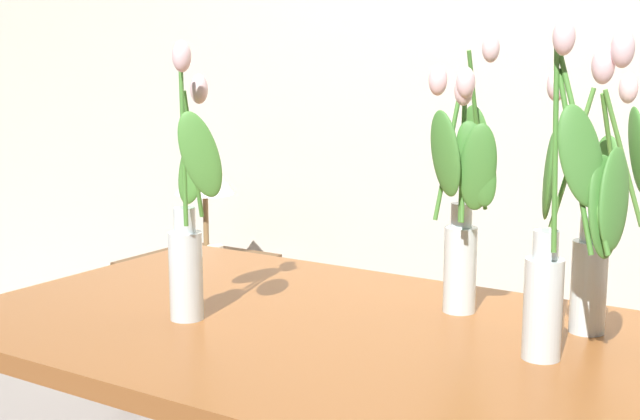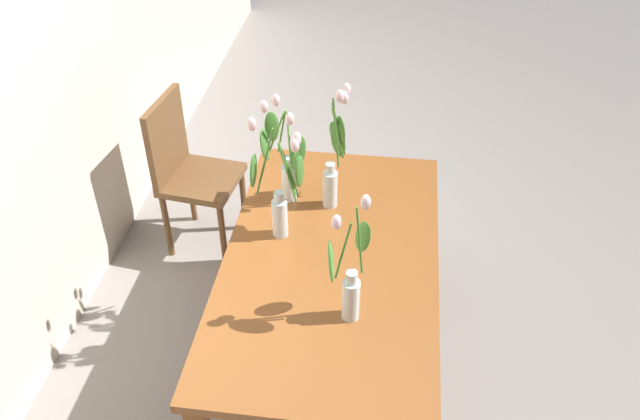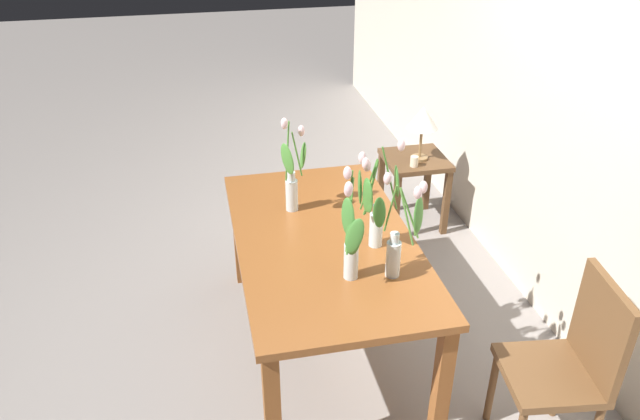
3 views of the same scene
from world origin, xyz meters
name	(u,v)px [view 2 (image 2 of 3)]	position (x,y,z in m)	size (l,w,h in m)	color
ground_plane	(329,370)	(0.00, 0.00, 0.00)	(18.00, 18.00, 0.00)	gray
dining_table	(331,274)	(0.00, 0.00, 0.65)	(1.60, 0.90, 0.74)	brown
tulip_vase_0	(284,162)	(0.39, 0.26, 0.94)	(0.20, 0.23, 0.50)	silver
tulip_vase_1	(334,163)	(0.40, 0.03, 0.95)	(0.18, 0.11, 0.59)	silver
tulip_vase_2	(283,191)	(0.14, 0.22, 0.97)	(0.17, 0.23, 0.57)	silver
tulip_vase_3	(350,281)	(-0.31, -0.11, 0.92)	(0.21, 0.17, 0.56)	silver
dining_chair	(187,167)	(0.88, 0.91, 0.52)	(0.45, 0.45, 0.93)	brown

